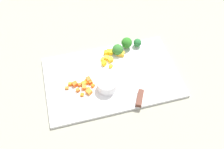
# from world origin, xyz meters

# --- Properties ---
(ground_plane) EXTENTS (4.00, 4.00, 0.00)m
(ground_plane) POSITION_xyz_m (0.00, 0.00, 0.00)
(ground_plane) COLOR gray
(cutting_board) EXTENTS (0.50, 0.31, 0.01)m
(cutting_board) POSITION_xyz_m (0.00, 0.00, 0.01)
(cutting_board) COLOR white
(cutting_board) RESTS_ON ground_plane
(prep_bowl) EXTENTS (0.07, 0.07, 0.04)m
(prep_bowl) POSITION_xyz_m (0.03, 0.05, 0.03)
(prep_bowl) COLOR white
(prep_bowl) RESTS_ON cutting_board
(chef_knife) EXTENTS (0.17, 0.31, 0.02)m
(chef_knife) POSITION_xyz_m (-0.10, 0.05, 0.02)
(chef_knife) COLOR silver
(chef_knife) RESTS_ON cutting_board
(carrot_dice_0) EXTENTS (0.02, 0.01, 0.01)m
(carrot_dice_0) POSITION_xyz_m (0.14, 0.03, 0.02)
(carrot_dice_0) COLOR orange
(carrot_dice_0) RESTS_ON cutting_board
(carrot_dice_1) EXTENTS (0.02, 0.02, 0.02)m
(carrot_dice_1) POSITION_xyz_m (0.09, -0.00, 0.02)
(carrot_dice_1) COLOR orange
(carrot_dice_1) RESTS_ON cutting_board
(carrot_dice_2) EXTENTS (0.02, 0.02, 0.01)m
(carrot_dice_2) POSITION_xyz_m (0.10, 0.01, 0.02)
(carrot_dice_2) COLOR orange
(carrot_dice_2) RESTS_ON cutting_board
(carrot_dice_3) EXTENTS (0.02, 0.02, 0.01)m
(carrot_dice_3) POSITION_xyz_m (0.08, 0.01, 0.02)
(carrot_dice_3) COLOR orange
(carrot_dice_3) RESTS_ON cutting_board
(carrot_dice_4) EXTENTS (0.02, 0.02, 0.01)m
(carrot_dice_4) POSITION_xyz_m (0.08, 0.03, 0.02)
(carrot_dice_4) COLOR orange
(carrot_dice_4) RESTS_ON cutting_board
(carrot_dice_5) EXTENTS (0.01, 0.01, 0.01)m
(carrot_dice_5) POSITION_xyz_m (0.10, 0.04, 0.02)
(carrot_dice_5) COLOR orange
(carrot_dice_5) RESTS_ON cutting_board
(carrot_dice_6) EXTENTS (0.02, 0.02, 0.02)m
(carrot_dice_6) POSITION_xyz_m (0.14, 0.01, 0.02)
(carrot_dice_6) COLOR orange
(carrot_dice_6) RESTS_ON cutting_board
(carrot_dice_7) EXTENTS (0.01, 0.01, 0.01)m
(carrot_dice_7) POSITION_xyz_m (0.13, 0.01, 0.02)
(carrot_dice_7) COLOR orange
(carrot_dice_7) RESTS_ON cutting_board
(carrot_dice_8) EXTENTS (0.02, 0.01, 0.01)m
(carrot_dice_8) POSITION_xyz_m (0.17, 0.01, 0.02)
(carrot_dice_8) COLOR orange
(carrot_dice_8) RESTS_ON cutting_board
(carrot_dice_9) EXTENTS (0.02, 0.02, 0.01)m
(carrot_dice_9) POSITION_xyz_m (0.11, 0.01, 0.02)
(carrot_dice_9) COLOR orange
(carrot_dice_9) RESTS_ON cutting_board
(carrot_dice_10) EXTENTS (0.02, 0.02, 0.01)m
(carrot_dice_10) POSITION_xyz_m (0.12, 0.06, 0.02)
(carrot_dice_10) COLOR orange
(carrot_dice_10) RESTS_ON cutting_board
(carrot_dice_11) EXTENTS (0.02, 0.02, 0.01)m
(carrot_dice_11) POSITION_xyz_m (0.11, 0.03, 0.02)
(carrot_dice_11) COLOR orange
(carrot_dice_11) RESTS_ON cutting_board
(carrot_dice_12) EXTENTS (0.03, 0.03, 0.01)m
(carrot_dice_12) POSITION_xyz_m (0.10, 0.05, 0.02)
(carrot_dice_12) COLOR orange
(carrot_dice_12) RESTS_ON cutting_board
(carrot_dice_13) EXTENTS (0.02, 0.01, 0.01)m
(carrot_dice_13) POSITION_xyz_m (0.16, -0.00, 0.02)
(carrot_dice_13) COLOR orange
(carrot_dice_13) RESTS_ON cutting_board
(pepper_dice_0) EXTENTS (0.02, 0.02, 0.01)m
(pepper_dice_0) POSITION_xyz_m (-0.01, -0.04, 0.02)
(pepper_dice_0) COLOR yellow
(pepper_dice_0) RESTS_ON cutting_board
(pepper_dice_1) EXTENTS (0.02, 0.02, 0.02)m
(pepper_dice_1) POSITION_xyz_m (-0.01, -0.07, 0.02)
(pepper_dice_1) COLOR yellow
(pepper_dice_1) RESTS_ON cutting_board
(pepper_dice_2) EXTENTS (0.02, 0.02, 0.02)m
(pepper_dice_2) POSITION_xyz_m (0.02, -0.06, 0.02)
(pepper_dice_2) COLOR yellow
(pepper_dice_2) RESTS_ON cutting_board
(pepper_dice_3) EXTENTS (0.03, 0.03, 0.02)m
(pepper_dice_3) POSITION_xyz_m (-0.06, -0.09, 0.02)
(pepper_dice_3) COLOR yellow
(pepper_dice_3) RESTS_ON cutting_board
(pepper_dice_4) EXTENTS (0.02, 0.02, 0.01)m
(pepper_dice_4) POSITION_xyz_m (-0.00, -0.09, 0.02)
(pepper_dice_4) COLOR yellow
(pepper_dice_4) RESTS_ON cutting_board
(pepper_dice_5) EXTENTS (0.03, 0.03, 0.02)m
(pepper_dice_5) POSITION_xyz_m (-0.02, -0.11, 0.02)
(pepper_dice_5) COLOR yellow
(pepper_dice_5) RESTS_ON cutting_board
(pepper_dice_6) EXTENTS (0.02, 0.02, 0.02)m
(pepper_dice_6) POSITION_xyz_m (-0.01, -0.11, 0.02)
(pepper_dice_6) COLOR yellow
(pepper_dice_6) RESTS_ON cutting_board
(pepper_dice_7) EXTENTS (0.02, 0.02, 0.01)m
(pepper_dice_7) POSITION_xyz_m (0.02, -0.09, 0.02)
(pepper_dice_7) COLOR yellow
(pepper_dice_7) RESTS_ON cutting_board
(pepper_dice_8) EXTENTS (0.01, 0.01, 0.01)m
(pepper_dice_8) POSITION_xyz_m (-0.05, -0.10, 0.02)
(pepper_dice_8) COLOR yellow
(pepper_dice_8) RESTS_ON cutting_board
(broccoli_floret_0) EXTENTS (0.04, 0.04, 0.04)m
(broccoli_floret_0) POSITION_xyz_m (-0.05, -0.11, 0.03)
(broccoli_floret_0) COLOR #94AD69
(broccoli_floret_0) RESTS_ON cutting_board
(broccoli_floret_1) EXTENTS (0.04, 0.04, 0.05)m
(broccoli_floret_1) POSITION_xyz_m (-0.10, -0.13, 0.04)
(broccoli_floret_1) COLOR #80AC55
(broccoli_floret_1) RESTS_ON cutting_board
(broccoli_floret_2) EXTENTS (0.03, 0.03, 0.04)m
(broccoli_floret_2) POSITION_xyz_m (-0.14, -0.12, 0.03)
(broccoli_floret_2) COLOR #97B969
(broccoli_floret_2) RESTS_ON cutting_board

